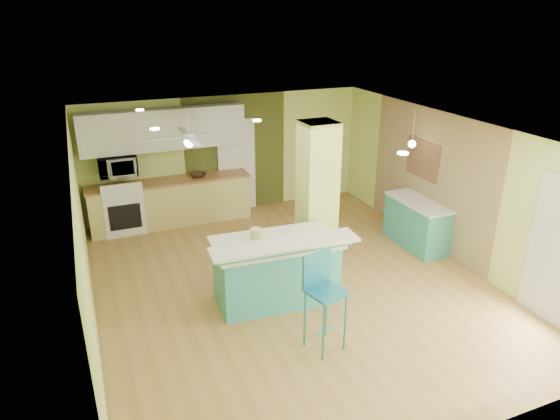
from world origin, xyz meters
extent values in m
cube|color=#A07438|center=(0.00, 0.00, -0.01)|extent=(6.00, 7.00, 0.01)
cube|color=white|center=(0.00, 0.00, 2.50)|extent=(6.00, 7.00, 0.01)
cube|color=#CEE078|center=(0.00, 3.50, 1.25)|extent=(6.00, 0.01, 2.50)
cube|color=#CEE078|center=(0.00, -3.50, 1.25)|extent=(6.00, 0.01, 2.50)
cube|color=#CEE078|center=(-3.00, 0.00, 1.25)|extent=(0.01, 7.00, 2.50)
cube|color=#CEE078|center=(3.00, 0.00, 1.25)|extent=(0.01, 7.00, 2.50)
cube|color=#886D4D|center=(2.99, 0.60, 1.25)|extent=(0.02, 3.40, 2.50)
cube|color=#464C1E|center=(0.20, 3.49, 1.25)|extent=(2.20, 0.02, 2.50)
cube|color=white|center=(0.20, 3.46, 1.00)|extent=(0.82, 0.05, 2.00)
cube|color=#C8DE67|center=(0.65, 0.50, 1.25)|extent=(0.55, 0.55, 2.50)
cube|color=#CDBC6B|center=(-1.30, 3.20, 0.45)|extent=(3.20, 0.60, 0.90)
cube|color=#975F34|center=(-1.30, 3.20, 0.92)|extent=(3.25, 0.63, 0.04)
cube|color=white|center=(-2.25, 3.20, 0.45)|extent=(0.76, 0.64, 0.90)
cube|color=black|center=(-2.25, 2.87, 0.42)|extent=(0.59, 0.02, 0.50)
cube|color=white|center=(-2.25, 2.90, 0.99)|extent=(0.76, 0.06, 0.18)
cube|color=silver|center=(-1.30, 3.32, 1.95)|extent=(3.20, 0.34, 0.80)
imported|color=silver|center=(-2.25, 3.20, 1.35)|extent=(0.70, 0.48, 0.39)
cylinder|color=silver|center=(-1.10, 2.00, 2.30)|extent=(0.03, 0.03, 0.40)
cylinder|color=silver|center=(-1.10, 2.00, 2.10)|extent=(0.24, 0.24, 0.10)
sphere|color=white|center=(-1.10, 2.00, 1.98)|extent=(0.18, 0.18, 0.18)
cylinder|color=white|center=(2.65, 0.75, 2.19)|extent=(0.01, 0.01, 0.62)
sphere|color=white|center=(2.65, 0.75, 1.88)|extent=(0.14, 0.14, 0.14)
cube|color=brown|center=(2.96, 0.80, 1.55)|extent=(0.03, 0.90, 0.70)
cube|color=teal|center=(-0.40, -0.29, 0.46)|extent=(1.80, 0.97, 0.93)
cube|color=silver|center=(-0.40, -0.29, 0.95)|extent=(1.91, 1.08, 0.05)
cube|color=teal|center=(-0.43, -0.70, 1.05)|extent=(1.98, 0.26, 0.13)
cube|color=silver|center=(-0.43, -0.70, 1.11)|extent=(2.13, 0.55, 0.04)
cylinder|color=teal|center=(-0.40, -1.86, 0.41)|extent=(0.03, 0.03, 0.83)
cylinder|color=teal|center=(-0.04, -1.77, 0.41)|extent=(0.03, 0.03, 0.83)
cylinder|color=teal|center=(-0.49, -1.50, 0.41)|extent=(0.03, 0.03, 0.83)
cylinder|color=teal|center=(-0.13, -1.41, 0.41)|extent=(0.03, 0.03, 0.83)
cube|color=teal|center=(-0.27, -1.64, 0.84)|extent=(0.53, 0.53, 0.03)
cube|color=teal|center=(-0.31, -1.45, 1.09)|extent=(0.43, 0.14, 0.46)
cube|color=teal|center=(2.70, 0.45, 0.42)|extent=(0.54, 1.32, 0.85)
cube|color=silver|center=(2.70, 0.45, 0.86)|extent=(0.58, 1.37, 0.04)
imported|color=#362316|center=(-0.71, 3.18, 0.98)|extent=(0.35, 0.35, 0.08)
cylinder|color=gold|center=(-0.63, -0.08, 1.05)|extent=(0.17, 0.17, 0.15)
camera|label=1|loc=(-2.85, -6.41, 4.13)|focal=32.00mm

